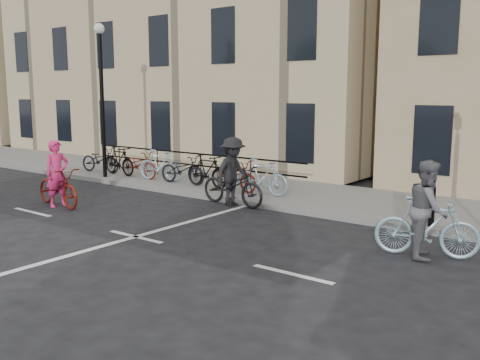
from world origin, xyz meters
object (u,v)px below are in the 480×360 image
Objects in this scene: lamp_post at (101,81)px; cyclist_grey at (427,218)px; cyclist_dark at (233,179)px; cyclist_pink at (58,184)px.

lamp_post is 12.47m from cyclist_grey.
cyclist_dark is at bearing -4.66° from lamp_post.
cyclist_dark is at bearing 57.77° from cyclist_grey.
cyclist_grey is at bearing -74.16° from cyclist_pink.
lamp_post is at bearing 40.98° from cyclist_pink.
lamp_post is 2.62× the size of cyclist_grey.
lamp_post is at bearing 88.71° from cyclist_dark.
cyclist_pink is (2.38, -3.51, -2.85)m from lamp_post.
cyclist_grey reaches higher than cyclist_pink.
lamp_post is 2.48× the size of cyclist_pink.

